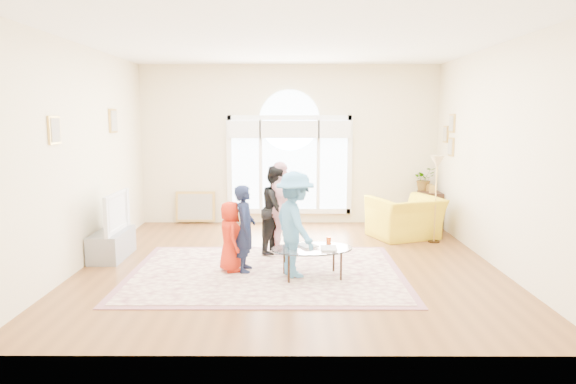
{
  "coord_description": "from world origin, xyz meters",
  "views": [
    {
      "loc": [
        0.0,
        -7.42,
        2.17
      ],
      "look_at": [
        -0.02,
        0.3,
        1.03
      ],
      "focal_mm": 32.0,
      "sensor_mm": 36.0,
      "label": 1
    }
  ],
  "objects_px": {
    "area_rug": "(266,272)",
    "television": "(111,212)",
    "tv_console": "(112,245)",
    "armchair": "(405,218)",
    "coffee_table": "(312,249)"
  },
  "relations": [
    {
      "from": "television",
      "to": "armchair",
      "type": "bearing_deg",
      "value": 15.55
    },
    {
      "from": "television",
      "to": "coffee_table",
      "type": "bearing_deg",
      "value": -18.36
    },
    {
      "from": "coffee_table",
      "to": "tv_console",
      "type": "bearing_deg",
      "value": 152.56
    },
    {
      "from": "area_rug",
      "to": "tv_console",
      "type": "bearing_deg",
      "value": 162.06
    },
    {
      "from": "area_rug",
      "to": "tv_console",
      "type": "height_order",
      "value": "tv_console"
    },
    {
      "from": "area_rug",
      "to": "armchair",
      "type": "distance_m",
      "value": 3.23
    },
    {
      "from": "area_rug",
      "to": "television",
      "type": "xyz_separation_m",
      "value": [
        -2.42,
        0.78,
        0.71
      ]
    },
    {
      "from": "coffee_table",
      "to": "television",
      "type": "bearing_deg",
      "value": 152.52
    },
    {
      "from": "tv_console",
      "to": "coffee_table",
      "type": "distance_m",
      "value": 3.23
    },
    {
      "from": "tv_console",
      "to": "armchair",
      "type": "relative_size",
      "value": 0.87
    },
    {
      "from": "coffee_table",
      "to": "armchair",
      "type": "relative_size",
      "value": 1.05
    },
    {
      "from": "television",
      "to": "coffee_table",
      "type": "distance_m",
      "value": 3.23
    },
    {
      "from": "coffee_table",
      "to": "area_rug",
      "type": "bearing_deg",
      "value": 151.15
    },
    {
      "from": "tv_console",
      "to": "television",
      "type": "height_order",
      "value": "television"
    },
    {
      "from": "television",
      "to": "coffee_table",
      "type": "xyz_separation_m",
      "value": [
        3.05,
        -1.01,
        -0.32
      ]
    }
  ]
}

